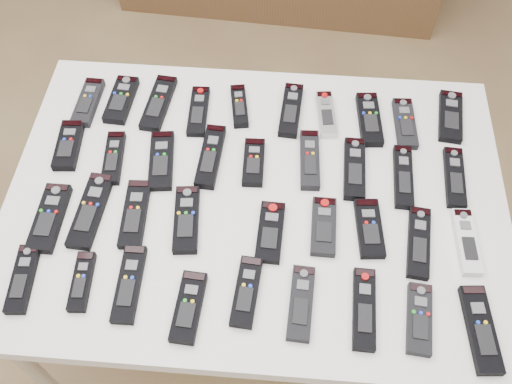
# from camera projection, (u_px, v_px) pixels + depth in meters

# --- Properties ---
(ground) EXTENTS (4.00, 4.00, 0.00)m
(ground) POSITION_uv_depth(u_px,v_px,m) (232.00, 315.00, 2.07)
(ground) COLOR brown
(ground) RESTS_ON ground
(table) EXTENTS (1.25, 0.88, 0.78)m
(table) POSITION_uv_depth(u_px,v_px,m) (256.00, 209.00, 1.47)
(table) COLOR white
(table) RESTS_ON ground
(remote_0) EXTENTS (0.06, 0.17, 0.02)m
(remote_0) POSITION_uv_depth(u_px,v_px,m) (88.00, 102.00, 1.59)
(remote_0) COLOR black
(remote_0) RESTS_ON table
(remote_1) EXTENTS (0.07, 0.17, 0.02)m
(remote_1) POSITION_uv_depth(u_px,v_px,m) (121.00, 100.00, 1.59)
(remote_1) COLOR black
(remote_1) RESTS_ON table
(remote_2) EXTENTS (0.08, 0.20, 0.02)m
(remote_2) POSITION_uv_depth(u_px,v_px,m) (159.00, 103.00, 1.59)
(remote_2) COLOR black
(remote_2) RESTS_ON table
(remote_3) EXTENTS (0.06, 0.17, 0.02)m
(remote_3) POSITION_uv_depth(u_px,v_px,m) (198.00, 111.00, 1.57)
(remote_3) COLOR black
(remote_3) RESTS_ON table
(remote_4) EXTENTS (0.06, 0.15, 0.02)m
(remote_4) POSITION_uv_depth(u_px,v_px,m) (239.00, 106.00, 1.58)
(remote_4) COLOR black
(remote_4) RESTS_ON table
(remote_5) EXTENTS (0.06, 0.19, 0.02)m
(remote_5) POSITION_uv_depth(u_px,v_px,m) (291.00, 110.00, 1.57)
(remote_5) COLOR black
(remote_5) RESTS_ON table
(remote_6) EXTENTS (0.06, 0.16, 0.02)m
(remote_6) POSITION_uv_depth(u_px,v_px,m) (326.00, 114.00, 1.56)
(remote_6) COLOR #B7B7BC
(remote_6) RESTS_ON table
(remote_7) EXTENTS (0.07, 0.18, 0.02)m
(remote_7) POSITION_uv_depth(u_px,v_px,m) (369.00, 119.00, 1.55)
(remote_7) COLOR black
(remote_7) RESTS_ON table
(remote_8) EXTENTS (0.06, 0.17, 0.02)m
(remote_8) POSITION_uv_depth(u_px,v_px,m) (405.00, 123.00, 1.55)
(remote_8) COLOR black
(remote_8) RESTS_ON table
(remote_9) EXTENTS (0.08, 0.18, 0.02)m
(remote_9) POSITION_uv_depth(u_px,v_px,m) (450.00, 116.00, 1.56)
(remote_9) COLOR black
(remote_9) RESTS_ON table
(remote_10) EXTENTS (0.07, 0.16, 0.02)m
(remote_10) POSITION_uv_depth(u_px,v_px,m) (69.00, 145.00, 1.50)
(remote_10) COLOR black
(remote_10) RESTS_ON table
(remote_11) EXTENTS (0.06, 0.17, 0.02)m
(remote_11) POSITION_uv_depth(u_px,v_px,m) (114.00, 158.00, 1.48)
(remote_11) COLOR black
(remote_11) RESTS_ON table
(remote_12) EXTENTS (0.08, 0.19, 0.02)m
(remote_12) POSITION_uv_depth(u_px,v_px,m) (161.00, 160.00, 1.48)
(remote_12) COLOR black
(remote_12) RESTS_ON table
(remote_13) EXTENTS (0.06, 0.20, 0.02)m
(remote_13) POSITION_uv_depth(u_px,v_px,m) (211.00, 156.00, 1.48)
(remote_13) COLOR black
(remote_13) RESTS_ON table
(remote_14) EXTENTS (0.06, 0.14, 0.02)m
(remote_14) POSITION_uv_depth(u_px,v_px,m) (254.00, 162.00, 1.47)
(remote_14) COLOR black
(remote_14) RESTS_ON table
(remote_15) EXTENTS (0.06, 0.18, 0.02)m
(remote_15) POSITION_uv_depth(u_px,v_px,m) (310.00, 160.00, 1.47)
(remote_15) COLOR black
(remote_15) RESTS_ON table
(remote_16) EXTENTS (0.06, 0.19, 0.02)m
(remote_16) POSITION_uv_depth(u_px,v_px,m) (354.00, 169.00, 1.46)
(remote_16) COLOR black
(remote_16) RESTS_ON table
(remote_17) EXTENTS (0.05, 0.19, 0.02)m
(remote_17) POSITION_uv_depth(u_px,v_px,m) (403.00, 177.00, 1.45)
(remote_17) COLOR black
(remote_17) RESTS_ON table
(remote_18) EXTENTS (0.06, 0.18, 0.02)m
(remote_18) POSITION_uv_depth(u_px,v_px,m) (455.00, 177.00, 1.45)
(remote_18) COLOR black
(remote_18) RESTS_ON table
(remote_19) EXTENTS (0.06, 0.19, 0.02)m
(remote_19) POSITION_uv_depth(u_px,v_px,m) (49.00, 218.00, 1.38)
(remote_19) COLOR black
(remote_19) RESTS_ON table
(remote_20) EXTENTS (0.07, 0.21, 0.02)m
(remote_20) POSITION_uv_depth(u_px,v_px,m) (91.00, 210.00, 1.39)
(remote_20) COLOR black
(remote_20) RESTS_ON table
(remote_21) EXTENTS (0.07, 0.19, 0.02)m
(remote_21) POSITION_uv_depth(u_px,v_px,m) (135.00, 214.00, 1.39)
(remote_21) COLOR black
(remote_21) RESTS_ON table
(remote_22) EXTENTS (0.08, 0.19, 0.02)m
(remote_22) POSITION_uv_depth(u_px,v_px,m) (186.00, 219.00, 1.37)
(remote_22) COLOR black
(remote_22) RESTS_ON table
(remote_23) EXTENTS (0.06, 0.16, 0.02)m
(remote_23) POSITION_uv_depth(u_px,v_px,m) (270.00, 232.00, 1.36)
(remote_23) COLOR black
(remote_23) RESTS_ON table
(remote_24) EXTENTS (0.06, 0.16, 0.02)m
(remote_24) POSITION_uv_depth(u_px,v_px,m) (324.00, 227.00, 1.36)
(remote_24) COLOR black
(remote_24) RESTS_ON table
(remote_25) EXTENTS (0.07, 0.16, 0.02)m
(remote_25) POSITION_uv_depth(u_px,v_px,m) (369.00, 228.00, 1.36)
(remote_25) COLOR black
(remote_25) RESTS_ON table
(remote_26) EXTENTS (0.07, 0.19, 0.02)m
(remote_26) POSITION_uv_depth(u_px,v_px,m) (419.00, 242.00, 1.34)
(remote_26) COLOR black
(remote_26) RESTS_ON table
(remote_27) EXTENTS (0.05, 0.17, 0.02)m
(remote_27) POSITION_uv_depth(u_px,v_px,m) (467.00, 242.00, 1.34)
(remote_27) COLOR silver
(remote_27) RESTS_ON table
(remote_28) EXTENTS (0.06, 0.17, 0.02)m
(remote_28) POSITION_uv_depth(u_px,v_px,m) (23.00, 279.00, 1.29)
(remote_28) COLOR black
(remote_28) RESTS_ON table
(remote_29) EXTENTS (0.05, 0.14, 0.02)m
(remote_29) POSITION_uv_depth(u_px,v_px,m) (82.00, 282.00, 1.28)
(remote_29) COLOR black
(remote_29) RESTS_ON table
(remote_30) EXTENTS (0.05, 0.19, 0.02)m
(remote_30) POSITION_uv_depth(u_px,v_px,m) (129.00, 284.00, 1.28)
(remote_30) COLOR black
(remote_30) RESTS_ON table
(remote_31) EXTENTS (0.06, 0.17, 0.02)m
(remote_31) POSITION_uv_depth(u_px,v_px,m) (189.00, 307.00, 1.25)
(remote_31) COLOR black
(remote_31) RESTS_ON table
(remote_32) EXTENTS (0.06, 0.17, 0.02)m
(remote_32) POSITION_uv_depth(u_px,v_px,m) (246.00, 292.00, 1.27)
(remote_32) COLOR black
(remote_32) RESTS_ON table
(remote_33) EXTENTS (0.06, 0.18, 0.02)m
(remote_33) POSITION_uv_depth(u_px,v_px,m) (301.00, 303.00, 1.26)
(remote_33) COLOR black
(remote_33) RESTS_ON table
(remote_34) EXTENTS (0.05, 0.19, 0.02)m
(remote_34) POSITION_uv_depth(u_px,v_px,m) (364.00, 309.00, 1.25)
(remote_34) COLOR black
(remote_34) RESTS_ON table
(remote_35) EXTENTS (0.07, 0.17, 0.02)m
(remote_35) POSITION_uv_depth(u_px,v_px,m) (419.00, 319.00, 1.24)
(remote_35) COLOR black
(remote_35) RESTS_ON table
(remote_36) EXTENTS (0.07, 0.20, 0.02)m
(remote_36) POSITION_uv_depth(u_px,v_px,m) (481.00, 329.00, 1.22)
(remote_36) COLOR black
(remote_36) RESTS_ON table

